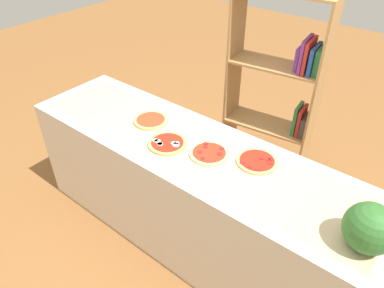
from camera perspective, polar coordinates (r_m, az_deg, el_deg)
The scene contains 9 objects.
ground_plane at distance 2.99m, azimuth -0.00°, elevation -14.30°, with size 12.00×12.00×0.00m, color brown.
counter at distance 2.66m, azimuth -0.00°, elevation -8.16°, with size 2.61×0.71×0.90m, color beige.
parchment_paper at distance 2.37m, azimuth -0.00°, elevation -0.37°, with size 2.44×0.55×0.00m, color tan.
pizza_plain_0 at distance 2.63m, azimuth -6.58°, elevation 3.74°, with size 0.25×0.25×0.02m.
pizza_mozzarella_1 at distance 2.38m, azimuth -3.94°, elevation 0.11°, with size 0.26×0.26×0.02m.
pizza_pepperoni_2 at distance 2.30m, azimuth 2.78°, elevation -1.45°, with size 0.26×0.26×0.02m.
pizza_pepperoni_3 at distance 2.26m, azimuth 10.30°, elevation -2.71°, with size 0.26×0.26×0.02m.
watermelon at distance 1.88m, azimuth 26.42°, elevation -11.89°, with size 0.25×0.25×0.25m, color #2D6628.
bookshelf at distance 3.14m, azimuth 13.78°, elevation 5.54°, with size 0.78×0.38×1.70m.
Camera 1 is at (1.18, -1.49, 2.31)m, focal length 33.54 mm.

